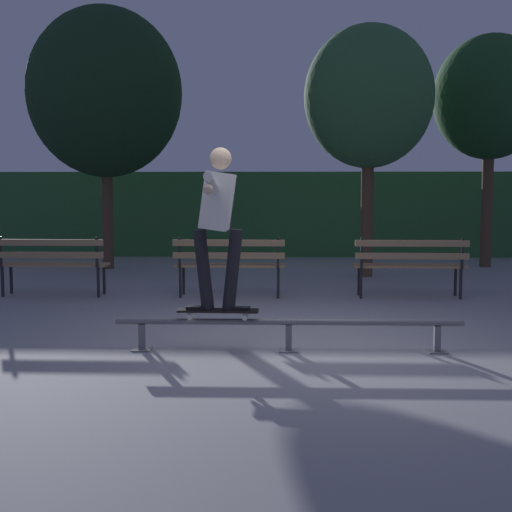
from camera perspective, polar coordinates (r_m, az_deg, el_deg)
name	(u,v)px	position (r m, az deg, el deg)	size (l,w,h in m)	color
ground_plane	(288,345)	(7.15, 2.62, -7.22)	(90.00, 90.00, 0.00)	gray
hedge_backdrop	(283,214)	(16.70, 2.17, 3.45)	(24.00, 1.20, 1.95)	#2D5B33
grind_rail	(289,327)	(6.84, 2.66, -5.76)	(3.36, 0.18, 0.32)	slate
skateboard	(218,311)	(6.84, -3.08, -4.47)	(0.79, 0.23, 0.09)	black
skateboarder	(218,214)	(6.74, -3.09, 3.39)	(0.62, 1.41, 1.56)	black
park_bench_leftmost	(51,260)	(10.65, -16.24, -0.30)	(1.61, 0.44, 0.88)	black
park_bench_left_center	(229,260)	(10.15, -2.17, -0.36)	(1.61, 0.44, 0.88)	black
park_bench_right_center	(410,261)	(10.30, 12.38, -0.40)	(1.61, 0.44, 0.88)	black
tree_behind_benches	(369,98)	(12.77, 9.12, 12.56)	(2.27, 2.27, 4.42)	#4C3828
tree_far_left	(105,93)	(14.19, -12.13, 12.80)	(2.96, 2.96, 5.04)	#4C3828
tree_far_right	(490,98)	(14.89, 18.44, 12.04)	(2.22, 2.22, 4.58)	#4C3828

